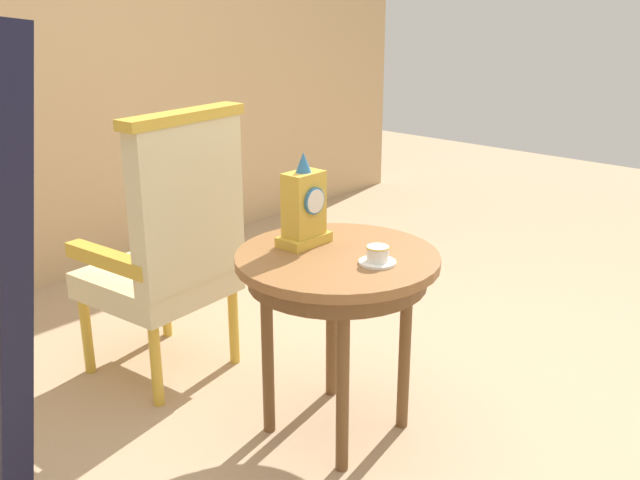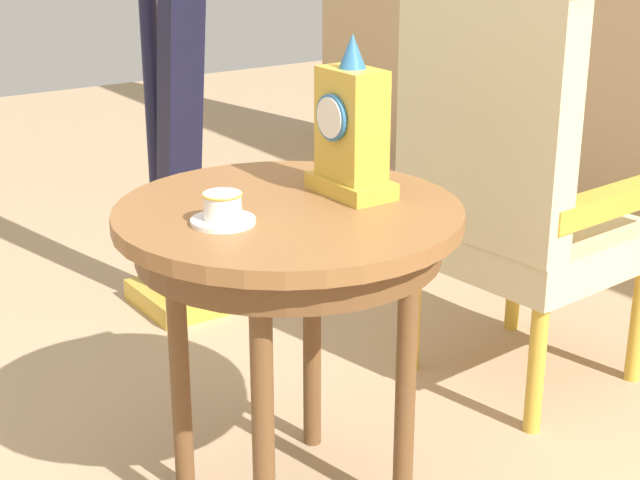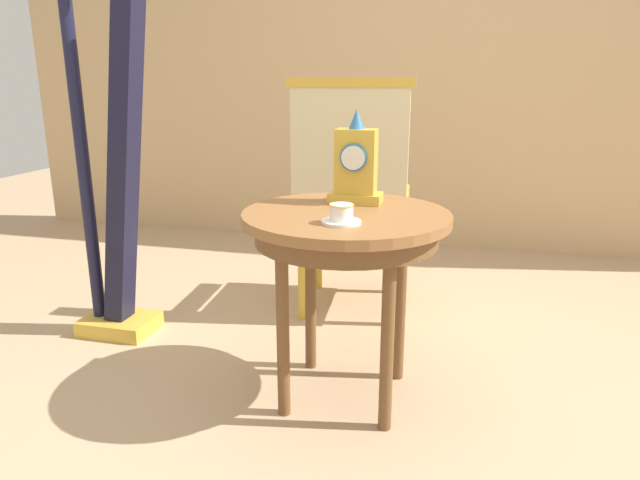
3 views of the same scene
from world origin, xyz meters
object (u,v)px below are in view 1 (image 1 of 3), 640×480
(side_table, at_px, (337,276))
(teacup_left, at_px, (378,256))
(armchair, at_px, (171,244))
(mantel_clock, at_px, (304,208))

(side_table, height_order, teacup_left, teacup_left)
(teacup_left, xyz_separation_m, armchair, (-0.15, 0.93, -0.13))
(teacup_left, bearing_deg, armchair, 99.21)
(side_table, xyz_separation_m, mantel_clock, (0.00, 0.16, 0.22))
(armchair, bearing_deg, teacup_left, -80.79)
(mantel_clock, relative_size, armchair, 0.29)
(mantel_clock, xyz_separation_m, armchair, (-0.13, 0.61, -0.24))
(side_table, distance_m, armchair, 0.78)
(teacup_left, relative_size, mantel_clock, 0.38)
(mantel_clock, bearing_deg, teacup_left, -86.96)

